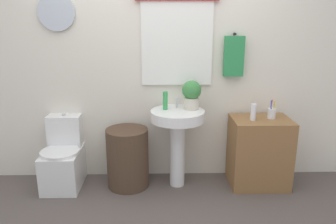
% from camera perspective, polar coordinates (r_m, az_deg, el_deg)
% --- Properties ---
extents(back_wall, '(4.40, 0.18, 2.60)m').
position_cam_1_polar(back_wall, '(3.44, -1.45, 9.72)').
color(back_wall, silver).
rests_on(back_wall, ground_plane).
extents(toilet, '(0.38, 0.51, 0.73)m').
position_cam_1_polar(toilet, '(3.59, -17.52, -7.81)').
color(toilet, white).
rests_on(toilet, ground_plane).
extents(laundry_hamper, '(0.42, 0.42, 0.61)m').
position_cam_1_polar(laundry_hamper, '(3.42, -6.94, -7.82)').
color(laundry_hamper, '#4C3828').
rests_on(laundry_hamper, ground_plane).
extents(pedestal_sink, '(0.53, 0.53, 0.80)m').
position_cam_1_polar(pedestal_sink, '(3.30, 1.64, -2.99)').
color(pedestal_sink, white).
rests_on(pedestal_sink, ground_plane).
extents(faucet, '(0.03, 0.03, 0.10)m').
position_cam_1_polar(faucet, '(3.35, 1.56, 1.60)').
color(faucet, silver).
rests_on(faucet, pedestal_sink).
extents(wooden_cabinet, '(0.58, 0.44, 0.71)m').
position_cam_1_polar(wooden_cabinet, '(3.54, 15.39, -6.65)').
color(wooden_cabinet, olive).
rests_on(wooden_cabinet, ground_plane).
extents(soap_bottle, '(0.05, 0.05, 0.18)m').
position_cam_1_polar(soap_bottle, '(3.27, -0.47, 1.98)').
color(soap_bottle, green).
rests_on(soap_bottle, pedestal_sink).
extents(potted_plant, '(0.19, 0.19, 0.29)m').
position_cam_1_polar(potted_plant, '(3.28, 4.08, 3.16)').
color(potted_plant, beige).
rests_on(potted_plant, pedestal_sink).
extents(lotion_bottle, '(0.05, 0.05, 0.17)m').
position_cam_1_polar(lotion_bottle, '(3.33, 14.46, -0.01)').
color(lotion_bottle, white).
rests_on(lotion_bottle, wooden_cabinet).
extents(toothbrush_cup, '(0.08, 0.08, 0.19)m').
position_cam_1_polar(toothbrush_cup, '(3.45, 17.40, -0.18)').
color(toothbrush_cup, silver).
rests_on(toothbrush_cup, wooden_cabinet).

